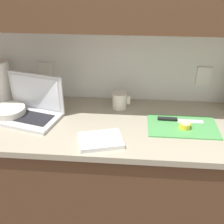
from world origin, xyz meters
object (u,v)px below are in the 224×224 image
Objects in this scene: laptop at (32,108)px; measuring_cup at (120,100)px; lemon_half_cut at (185,125)px; paper_towel_roll at (2,81)px; bowl_white at (10,112)px; cutting_board at (182,126)px; knife at (173,119)px.

measuring_cup is (0.51, 0.16, -0.01)m from laptop.
paper_towel_roll is (-1.13, 0.26, 0.11)m from lemon_half_cut.
bowl_white reaches higher than lemon_half_cut.
cutting_board is 0.42m from measuring_cup.
cutting_board is 6.08× the size of lemon_half_cut.
cutting_board is at bearing -11.84° from paper_towel_roll.
knife is 1.09m from paper_towel_roll.
laptop is 0.53m from measuring_cup.
cutting_board is 1.15m from paper_towel_roll.
lemon_half_cut is 0.56× the size of measuring_cup.
lemon_half_cut is at bearing 10.16° from laptop.
measuring_cup is 0.41× the size of paper_towel_roll.
measuring_cup is at bearing 155.91° from knife.
measuring_cup is (-0.31, 0.15, 0.03)m from knife.
laptop reaches higher than measuring_cup.
paper_towel_roll is at bearing 168.16° from cutting_board.
knife is 0.96× the size of paper_towel_roll.
cutting_board is at bearing -45.71° from knife.
knife is at bearing 14.98° from laptop.
paper_towel_roll is at bearing 177.40° from measuring_cup.
lemon_half_cut is 0.34× the size of bowl_white.
laptop is at bearing -37.53° from paper_towel_roll.
knife is 4.10× the size of lemon_half_cut.
measuring_cup is at bearing 31.46° from laptop.
laptop is 0.32m from paper_towel_roll.
knife is 1.39× the size of bowl_white.
bowl_white is (-0.96, -0.02, 0.01)m from knife.
paper_towel_roll reaches higher than cutting_board.
bowl_white is (-0.64, -0.17, -0.02)m from measuring_cup.
lemon_half_cut is (0.01, -0.02, 0.02)m from cutting_board.
laptop is 0.14m from bowl_white.
cutting_board is 0.03m from lemon_half_cut.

